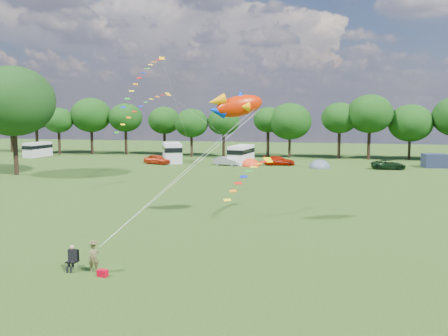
% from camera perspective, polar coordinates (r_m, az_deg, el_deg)
% --- Properties ---
extents(ground_plane, '(180.00, 180.00, 0.00)m').
position_cam_1_polar(ground_plane, '(28.99, -3.08, -9.80)').
color(ground_plane, black).
rests_on(ground_plane, ground).
extents(tree_line, '(102.98, 10.98, 10.27)m').
position_cam_1_polar(tree_line, '(81.92, 10.05, 5.52)').
color(tree_line, black).
rests_on(tree_line, ground).
extents(big_tree, '(10.00, 10.00, 13.28)m').
position_cam_1_polar(big_tree, '(66.10, -22.97, 7.04)').
color(big_tree, black).
rests_on(big_tree, ground).
extents(car_a, '(4.53, 2.96, 1.41)m').
position_cam_1_polar(car_a, '(73.50, -7.65, 0.99)').
color(car_a, '#B82E10').
rests_on(car_a, ground).
extents(car_b, '(3.77, 2.07, 1.26)m').
position_cam_1_polar(car_b, '(71.30, 0.26, 0.81)').
color(car_b, gray).
rests_on(car_b, ground).
extents(car_c, '(4.59, 2.64, 1.30)m').
position_cam_1_polar(car_c, '(71.91, 6.32, 0.83)').
color(car_c, '#A41100').
rests_on(car_c, ground).
extents(car_d, '(4.73, 2.38, 1.26)m').
position_cam_1_polar(car_d, '(70.45, 18.28, 0.37)').
color(car_d, black).
rests_on(car_d, ground).
extents(campervan_a, '(3.00, 5.23, 2.41)m').
position_cam_1_polar(campervan_a, '(89.17, -20.53, 2.05)').
color(campervan_a, silver).
rests_on(campervan_a, ground).
extents(campervan_b, '(4.56, 6.48, 2.92)m').
position_cam_1_polar(campervan_b, '(75.65, -5.94, 1.84)').
color(campervan_b, silver).
rests_on(campervan_b, ground).
extents(campervan_c, '(3.32, 5.88, 2.72)m').
position_cam_1_polar(campervan_c, '(73.14, 1.97, 1.61)').
color(campervan_c, white).
rests_on(campervan_c, ground).
extents(tent_orange, '(2.69, 2.95, 2.11)m').
position_cam_1_polar(tent_orange, '(70.83, 3.05, 0.26)').
color(tent_orange, red).
rests_on(tent_orange, ground).
extents(tent_greyblue, '(3.01, 3.29, 2.24)m').
position_cam_1_polar(tent_greyblue, '(69.77, 10.87, 0.04)').
color(tent_greyblue, '#485663').
rests_on(tent_greyblue, ground).
extents(awning_navy, '(3.27, 2.77, 1.89)m').
position_cam_1_polar(awning_navy, '(74.70, 22.91, 0.78)').
color(awning_navy, '#1C2239').
rests_on(awning_navy, ground).
extents(kite_flyer, '(0.66, 0.59, 1.52)m').
position_cam_1_polar(kite_flyer, '(26.54, -14.66, -9.92)').
color(kite_flyer, brown).
rests_on(kite_flyer, ground).
extents(camp_chair, '(0.59, 0.59, 1.35)m').
position_cam_1_polar(camp_chair, '(27.14, -16.91, -9.51)').
color(camp_chair, '#99999E').
rests_on(camp_chair, ground).
extents(kite_bag, '(0.54, 0.42, 0.34)m').
position_cam_1_polar(kite_bag, '(26.01, -13.70, -11.60)').
color(kite_bag, '#AF0015').
rests_on(kite_bag, ground).
extents(fish_kite, '(4.25, 2.82, 2.25)m').
position_cam_1_polar(fish_kite, '(35.65, 1.26, 7.11)').
color(fish_kite, '#BB1D00').
rests_on(fish_kite, ground).
extents(streamer_kite_a, '(3.37, 5.55, 5.76)m').
position_cam_1_polar(streamer_kite_a, '(56.28, -8.90, 10.60)').
color(streamer_kite_a, '#FFAD00').
rests_on(streamer_kite_a, ground).
extents(streamer_kite_b, '(4.15, 4.63, 3.77)m').
position_cam_1_polar(streamer_kite_b, '(47.85, -8.76, 7.08)').
color(streamer_kite_b, '#F3AC0E').
rests_on(streamer_kite_b, ground).
extents(streamer_kite_c, '(3.22, 4.97, 2.82)m').
position_cam_1_polar(streamer_kite_c, '(38.58, 3.26, -0.44)').
color(streamer_kite_c, '#DBCC00').
rests_on(streamer_kite_c, ground).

